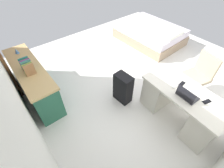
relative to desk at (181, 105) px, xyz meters
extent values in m
plane|color=silver|center=(1.22, -0.25, -0.38)|extent=(5.92, 5.92, 0.00)
cube|color=silver|center=(1.22, 2.21, 1.00)|extent=(4.37, 0.10, 2.76)
cube|color=silver|center=(0.00, 0.00, 0.33)|extent=(1.47, 0.74, 0.04)
cube|color=beige|center=(-0.49, 0.03, -0.03)|extent=(0.43, 0.61, 0.68)
cube|color=beige|center=(0.49, -0.03, -0.03)|extent=(0.43, 0.61, 0.68)
cylinder|color=black|center=(0.21, -0.75, -0.36)|extent=(0.52, 0.52, 0.04)
cylinder|color=black|center=(0.21, -0.75, -0.17)|extent=(0.06, 0.06, 0.42)
cube|color=tan|center=(0.21, -0.75, 0.08)|extent=(0.56, 0.56, 0.08)
cube|color=tan|center=(0.16, -0.94, 0.34)|extent=(0.44, 0.17, 0.44)
cube|color=#28664C|center=(2.23, 1.83, -0.02)|extent=(1.76, 0.44, 0.72)
cube|color=tan|center=(2.23, 1.83, 0.36)|extent=(1.80, 0.48, 0.04)
cube|color=#225641|center=(1.84, 1.60, -0.18)|extent=(0.67, 0.01, 0.25)
cube|color=#225641|center=(2.63, 1.60, -0.18)|extent=(0.67, 0.01, 0.25)
cube|color=gray|center=(2.30, -1.77, -0.24)|extent=(1.94, 1.45, 0.28)
cube|color=silver|center=(2.30, -1.77, 0.00)|extent=(1.88, 1.39, 0.20)
cube|color=white|center=(1.63, -1.79, 0.15)|extent=(0.50, 0.69, 0.10)
cube|color=black|center=(0.99, 0.49, -0.05)|extent=(0.38, 0.25, 0.65)
cube|color=#333338|center=(-0.06, 0.08, 0.35)|extent=(0.32, 0.24, 0.02)
cube|color=black|center=(-0.05, 0.18, 0.46)|extent=(0.31, 0.03, 0.19)
ellipsoid|color=white|center=(0.20, 0.06, 0.36)|extent=(0.07, 0.10, 0.03)
cube|color=black|center=(-0.31, -0.06, 0.35)|extent=(0.10, 0.15, 0.01)
cube|color=black|center=(0.16, -0.10, 0.35)|extent=(0.08, 0.14, 0.01)
cube|color=#A6744A|center=(1.95, 1.83, 0.49)|extent=(0.03, 0.17, 0.22)
cube|color=#2C7B1E|center=(1.99, 1.83, 0.48)|extent=(0.04, 0.17, 0.20)
cube|color=#B0AD47|center=(2.03, 1.83, 0.48)|extent=(0.04, 0.17, 0.19)
cube|color=teal|center=(2.07, 1.83, 0.50)|extent=(0.03, 0.17, 0.23)
cube|color=#772E70|center=(2.11, 1.83, 0.50)|extent=(0.03, 0.17, 0.23)
cube|color=brown|center=(2.15, 1.83, 0.48)|extent=(0.03, 0.17, 0.19)
cube|color=#336A44|center=(2.19, 1.83, 0.48)|extent=(0.04, 0.17, 0.19)
cube|color=#2C7D76|center=(2.23, 1.83, 0.49)|extent=(0.02, 0.17, 0.21)
cone|color=#4C7FBF|center=(2.81, 1.83, 0.44)|extent=(0.08, 0.08, 0.11)
camera|label=1|loc=(-0.62, 2.06, 2.29)|focal=25.87mm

